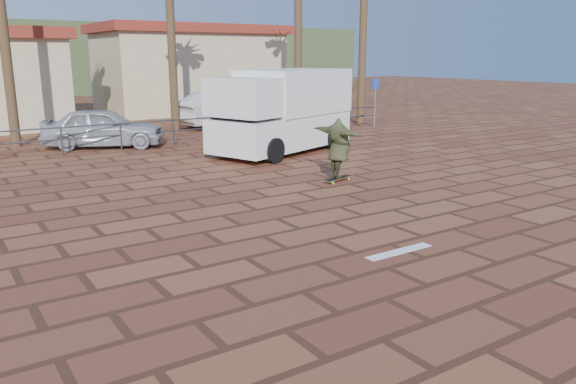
{
  "coord_description": "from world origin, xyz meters",
  "views": [
    {
      "loc": [
        -5.97,
        -7.79,
        3.31
      ],
      "look_at": [
        -0.31,
        0.76,
        0.8
      ],
      "focal_mm": 35.0,
      "sensor_mm": 36.0,
      "label": 1
    }
  ],
  "objects_px": {
    "campervan": "(283,109)",
    "car_silver": "(104,128)",
    "longboard": "(338,179)",
    "skateboarder": "(339,148)",
    "car_white": "(228,108)"
  },
  "relations": [
    {
      "from": "campervan",
      "to": "car_white",
      "type": "xyz_separation_m",
      "value": [
        1.81,
        7.58,
        -0.64
      ]
    },
    {
      "from": "longboard",
      "to": "car_white",
      "type": "height_order",
      "value": "car_white"
    },
    {
      "from": "longboard",
      "to": "car_silver",
      "type": "bearing_deg",
      "value": 95.96
    },
    {
      "from": "longboard",
      "to": "campervan",
      "type": "bearing_deg",
      "value": 59.24
    },
    {
      "from": "longboard",
      "to": "skateboarder",
      "type": "xyz_separation_m",
      "value": [
        -0.0,
        -0.0,
        0.82
      ]
    },
    {
      "from": "skateboarder",
      "to": "car_silver",
      "type": "xyz_separation_m",
      "value": [
        -3.58,
        9.27,
        -0.18
      ]
    },
    {
      "from": "longboard",
      "to": "skateboarder",
      "type": "distance_m",
      "value": 0.82
    },
    {
      "from": "skateboarder",
      "to": "car_white",
      "type": "relative_size",
      "value": 0.38
    },
    {
      "from": "longboard",
      "to": "skateboarder",
      "type": "relative_size",
      "value": 0.53
    },
    {
      "from": "car_silver",
      "to": "skateboarder",
      "type": "bearing_deg",
      "value": -133.83
    },
    {
      "from": "campervan",
      "to": "skateboarder",
      "type": "bearing_deg",
      "value": -125.42
    },
    {
      "from": "car_silver",
      "to": "longboard",
      "type": "bearing_deg",
      "value": -133.83
    },
    {
      "from": "campervan",
      "to": "car_white",
      "type": "bearing_deg",
      "value": 56.78
    },
    {
      "from": "campervan",
      "to": "car_silver",
      "type": "relative_size",
      "value": 1.38
    },
    {
      "from": "longboard",
      "to": "car_silver",
      "type": "height_order",
      "value": "car_silver"
    }
  ]
}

